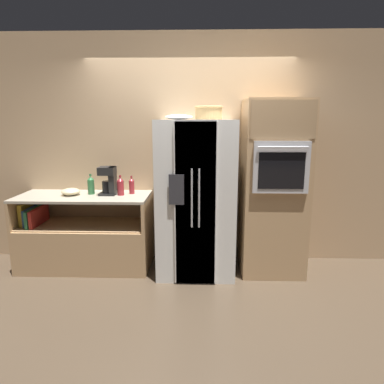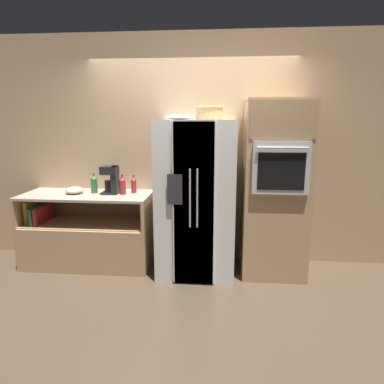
# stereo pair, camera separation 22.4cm
# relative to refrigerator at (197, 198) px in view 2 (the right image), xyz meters

# --- Properties ---
(ground_plane) EXTENTS (20.00, 20.00, 0.00)m
(ground_plane) POSITION_rel_refrigerator_xyz_m (-0.09, -0.07, -0.89)
(ground_plane) COLOR #4C3D2D
(wall_back) EXTENTS (12.00, 0.06, 2.80)m
(wall_back) POSITION_rel_refrigerator_xyz_m (-0.09, 0.43, 0.51)
(wall_back) COLOR tan
(wall_back) RESTS_ON ground_plane
(counter_left) EXTENTS (1.56, 0.66, 0.90)m
(counter_left) POSITION_rel_refrigerator_xyz_m (-1.36, 0.07, -0.57)
(counter_left) COLOR tan
(counter_left) RESTS_ON ground_plane
(refrigerator) EXTENTS (0.88, 0.82, 1.78)m
(refrigerator) POSITION_rel_refrigerator_xyz_m (0.00, 0.00, 0.00)
(refrigerator) COLOR white
(refrigerator) RESTS_ON ground_plane
(wall_oven) EXTENTS (0.71, 0.74, 2.00)m
(wall_oven) POSITION_rel_refrigerator_xyz_m (0.89, 0.05, 0.12)
(wall_oven) COLOR tan
(wall_oven) RESTS_ON ground_plane
(wicker_basket) EXTENTS (0.32, 0.32, 0.15)m
(wicker_basket) POSITION_rel_refrigerator_xyz_m (0.14, 0.06, 0.97)
(wicker_basket) COLOR tan
(wicker_basket) RESTS_ON refrigerator
(fruit_bowl) EXTENTS (0.31, 0.31, 0.06)m
(fruit_bowl) POSITION_rel_refrigerator_xyz_m (-0.19, 0.02, 0.92)
(fruit_bowl) COLOR white
(fruit_bowl) RESTS_ON refrigerator
(bottle_tall) EXTENTS (0.06, 0.06, 0.22)m
(bottle_tall) POSITION_rel_refrigerator_xyz_m (-0.79, 0.18, 0.11)
(bottle_tall) COLOR maroon
(bottle_tall) RESTS_ON counter_left
(bottle_short) EXTENTS (0.08, 0.08, 0.24)m
(bottle_short) POSITION_rel_refrigerator_xyz_m (-0.90, 0.09, 0.12)
(bottle_short) COLOR maroon
(bottle_short) RESTS_ON counter_left
(bottle_wide) EXTENTS (0.08, 0.08, 0.24)m
(bottle_wide) POSITION_rel_refrigerator_xyz_m (-1.27, 0.14, 0.12)
(bottle_wide) COLOR #33723F
(bottle_wide) RESTS_ON counter_left
(mixing_bowl) EXTENTS (0.22, 0.22, 0.08)m
(mixing_bowl) POSITION_rel_refrigerator_xyz_m (-1.50, 0.07, 0.05)
(mixing_bowl) COLOR beige
(mixing_bowl) RESTS_ON counter_left
(coffee_maker) EXTENTS (0.19, 0.17, 0.34)m
(coffee_maker) POSITION_rel_refrigerator_xyz_m (-1.04, 0.11, 0.19)
(coffee_maker) COLOR black
(coffee_maker) RESTS_ON counter_left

